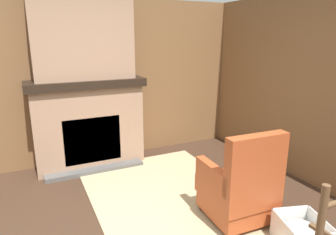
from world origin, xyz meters
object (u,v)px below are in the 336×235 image
at_px(armchair, 239,189).
at_px(laundry_basket, 301,234).
at_px(oil_lamp_vase, 52,73).
at_px(firewood_stack, 251,167).
at_px(storage_case, 113,73).

bearing_deg(armchair, laundry_basket, -153.95).
bearing_deg(oil_lamp_vase, firewood_stack, 60.27).
height_order(firewood_stack, storage_case, storage_case).
bearing_deg(laundry_basket, armchair, -156.56).
relative_size(oil_lamp_vase, storage_case, 1.04).
distance_m(firewood_stack, oil_lamp_vase, 2.96).
relative_size(armchair, storage_case, 3.62).
distance_m(armchair, laundry_basket, 0.66).
relative_size(armchair, oil_lamp_vase, 3.49).
distance_m(firewood_stack, storage_case, 2.35).
bearing_deg(firewood_stack, armchair, -47.08).
height_order(firewood_stack, laundry_basket, laundry_basket).
distance_m(armchair, oil_lamp_vase, 2.77).
xyz_separation_m(firewood_stack, oil_lamp_vase, (-1.33, -2.33, 1.25)).
bearing_deg(firewood_stack, oil_lamp_vase, -119.73).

